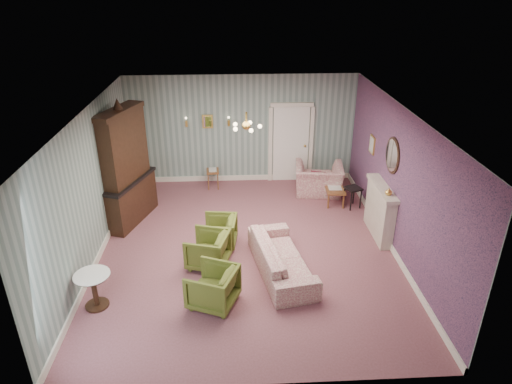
{
  "coord_description": "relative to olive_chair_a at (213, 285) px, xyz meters",
  "views": [
    {
      "loc": [
        -0.25,
        -8.0,
        5.13
      ],
      "look_at": [
        0.2,
        0.4,
        1.1
      ],
      "focal_mm": 31.72,
      "sensor_mm": 36.0,
      "label": 1
    }
  ],
  "objects": [
    {
      "name": "nesting_table",
      "position": [
        -0.15,
        4.78,
        -0.12
      ],
      "size": [
        0.35,
        0.43,
        0.54
      ],
      "primitive_type": null,
      "rotation": [
        0.0,
        0.0,
        0.06
      ],
      "color": "brown",
      "rests_on": "floor"
    },
    {
      "name": "framed_print",
      "position": [
        3.62,
        3.49,
        1.21
      ],
      "size": [
        0.04,
        0.34,
        0.42
      ],
      "primitive_type": null,
      "color": "gold",
      "rests_on": "wall_right"
    },
    {
      "name": "wall_left",
      "position": [
        -2.35,
        1.74,
        1.06
      ],
      "size": [
        0.0,
        7.0,
        7.0
      ],
      "primitive_type": "plane",
      "rotation": [
        1.57,
        0.0,
        1.57
      ],
      "color": "slate",
      "rests_on": "ground"
    },
    {
      "name": "fireplace",
      "position": [
        3.51,
        2.14,
        0.19
      ],
      "size": [
        0.3,
        1.4,
        1.16
      ],
      "primitive_type": null,
      "color": "beige",
      "rests_on": "floor"
    },
    {
      "name": "wall_front",
      "position": [
        0.65,
        -1.76,
        1.06
      ],
      "size": [
        6.0,
        0.0,
        6.0
      ],
      "primitive_type": "plane",
      "rotation": [
        -1.57,
        0.0,
        0.0
      ],
      "color": "slate",
      "rests_on": "ground"
    },
    {
      "name": "door",
      "position": [
        1.95,
        5.2,
        0.69
      ],
      "size": [
        1.12,
        0.12,
        2.16
      ],
      "primitive_type": null,
      "color": "white",
      "rests_on": "floor"
    },
    {
      "name": "floor",
      "position": [
        0.65,
        1.74,
        -0.39
      ],
      "size": [
        7.0,
        7.0,
        0.0
      ],
      "primitive_type": "plane",
      "color": "#834C56",
      "rests_on": "ground"
    },
    {
      "name": "pedestal_table",
      "position": [
        -2.0,
        0.04,
        -0.06
      ],
      "size": [
        0.63,
        0.63,
        0.66
      ],
      "primitive_type": null,
      "rotation": [
        0.0,
        0.0,
        0.04
      ],
      "color": "black",
      "rests_on": "floor"
    },
    {
      "name": "olive_chair_a",
      "position": [
        0.0,
        0.0,
        0.0
      ],
      "size": [
        0.94,
        0.96,
        0.77
      ],
      "primitive_type": "imported",
      "rotation": [
        0.0,
        0.0,
        -1.95
      ],
      "color": "#565F21",
      "rests_on": "floor"
    },
    {
      "name": "gilt_mirror_back",
      "position": [
        -0.25,
        5.2,
        1.31
      ],
      "size": [
        0.28,
        0.06,
        0.36
      ],
      "primitive_type": null,
      "color": "gold",
      "rests_on": "wall_back"
    },
    {
      "name": "wall_right",
      "position": [
        3.65,
        1.74,
        1.06
      ],
      "size": [
        0.0,
        7.0,
        7.0
      ],
      "primitive_type": "plane",
      "rotation": [
        1.57,
        0.0,
        -1.57
      ],
      "color": "slate",
      "rests_on": "ground"
    },
    {
      "name": "mantel_vase",
      "position": [
        3.49,
        1.74,
        0.85
      ],
      "size": [
        0.15,
        0.15,
        0.15
      ],
      "primitive_type": "imported",
      "color": "gold",
      "rests_on": "fireplace"
    },
    {
      "name": "chandelier",
      "position": [
        0.65,
        1.74,
        2.24
      ],
      "size": [
        0.56,
        0.56,
        0.36
      ],
      "primitive_type": null,
      "color": "gold",
      "rests_on": "ceiling"
    },
    {
      "name": "sofa_chintz",
      "position": [
        1.27,
        0.88,
        0.03
      ],
      "size": [
        1.01,
        2.22,
        0.84
      ],
      "primitive_type": "imported",
      "rotation": [
        0.0,
        0.0,
        1.75
      ],
      "color": "#943B4F",
      "rests_on": "floor"
    },
    {
      "name": "side_table_black",
      "position": [
        3.27,
        3.44,
        -0.12
      ],
      "size": [
        0.46,
        0.46,
        0.53
      ],
      "primitive_type": null,
      "rotation": [
        0.0,
        0.0,
        0.38
      ],
      "color": "black",
      "rests_on": "floor"
    },
    {
      "name": "sconce_left",
      "position": [
        -0.8,
        5.18,
        1.31
      ],
      "size": [
        0.16,
        0.12,
        0.3
      ],
      "primitive_type": null,
      "color": "gold",
      "rests_on": "wall_back"
    },
    {
      "name": "dresser",
      "position": [
        -2.0,
        3.12,
        1.01
      ],
      "size": [
        1.09,
        1.77,
        2.79
      ],
      "primitive_type": null,
      "rotation": [
        0.0,
        0.0,
        -0.33
      ],
      "color": "black",
      "rests_on": "floor"
    },
    {
      "name": "olive_chair_c",
      "position": [
        0.07,
        1.9,
        -0.03
      ],
      "size": [
        0.72,
        0.76,
        0.71
      ],
      "primitive_type": "imported",
      "rotation": [
        0.0,
        0.0,
        -1.69
      ],
      "color": "#565F21",
      "rests_on": "floor"
    },
    {
      "name": "wall_right_floral",
      "position": [
        3.64,
        1.74,
        1.06
      ],
      "size": [
        0.0,
        7.0,
        7.0
      ],
      "primitive_type": "plane",
      "rotation": [
        1.57,
        0.0,
        -1.57
      ],
      "color": "#A7537A",
      "rests_on": "ground"
    },
    {
      "name": "ceiling",
      "position": [
        0.65,
        1.74,
        2.51
      ],
      "size": [
        7.0,
        7.0,
        0.0
      ],
      "primitive_type": "plane",
      "rotation": [
        3.14,
        0.0,
        0.0
      ],
      "color": "white",
      "rests_on": "ground"
    },
    {
      "name": "sconce_right",
      "position": [
        0.3,
        5.18,
        1.31
      ],
      "size": [
        0.16,
        0.12,
        0.3
      ],
      "primitive_type": null,
      "color": "gold",
      "rests_on": "wall_back"
    },
    {
      "name": "coffee_table",
      "position": [
        2.89,
        3.75,
        -0.18
      ],
      "size": [
        0.51,
        0.85,
        0.42
      ],
      "primitive_type": null,
      "rotation": [
        0.0,
        0.0,
        -0.06
      ],
      "color": "brown",
      "rests_on": "floor"
    },
    {
      "name": "wingback_chair",
      "position": [
        2.59,
        4.28,
        0.14
      ],
      "size": [
        1.28,
        0.92,
        1.04
      ],
      "primitive_type": "imported",
      "rotation": [
        0.0,
        0.0,
        3.02
      ],
      "color": "#943B4F",
      "rests_on": "floor"
    },
    {
      "name": "oval_mirror",
      "position": [
        3.61,
        2.14,
        1.46
      ],
      "size": [
        0.04,
        0.76,
        0.84
      ],
      "primitive_type": null,
      "color": "white",
      "rests_on": "wall_right"
    },
    {
      "name": "burgundy_cushion",
      "position": [
        2.54,
        4.13,
        0.09
      ],
      "size": [
        0.41,
        0.28,
        0.39
      ],
      "primitive_type": "cube",
      "rotation": [
        0.17,
        0.0,
        -0.35
      ],
      "color": "maroon",
      "rests_on": "wingback_chair"
    },
    {
      "name": "wall_back",
      "position": [
        0.65,
        5.24,
        1.06
      ],
      "size": [
        6.0,
        0.0,
        6.0
      ],
      "primitive_type": "plane",
      "rotation": [
        1.57,
        0.0,
        0.0
      ],
      "color": "slate",
      "rests_on": "ground"
    },
    {
      "name": "olive_chair_b",
      "position": [
        -0.13,
        1.17,
        -0.01
      ],
      "size": [
        0.87,
        0.9,
        0.76
      ],
      "primitive_type": "imported",
      "rotation": [
        0.0,
        0.0,
        -1.85
      ],
      "color": "#565F21",
      "rests_on": "floor"
    }
  ]
}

